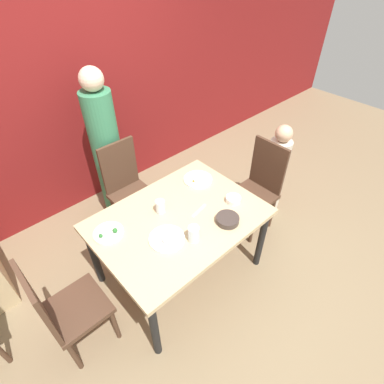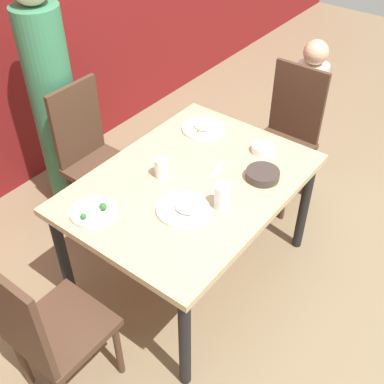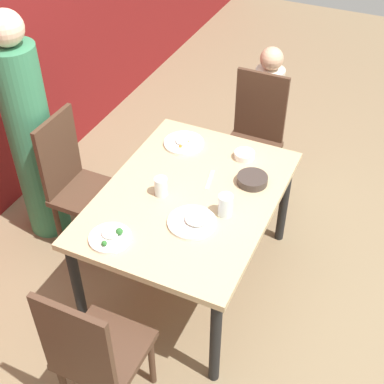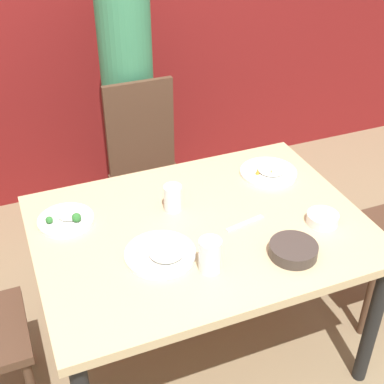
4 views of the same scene
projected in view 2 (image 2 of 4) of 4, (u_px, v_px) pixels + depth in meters
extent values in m
plane|color=#847051|center=(191.00, 269.00, 3.06)|extent=(10.00, 10.00, 0.00)
cube|color=tan|center=(191.00, 183.00, 2.60)|extent=(1.33, 0.98, 0.04)
cylinder|color=black|center=(185.00, 342.00, 2.27)|extent=(0.06, 0.06, 0.69)
cylinder|color=black|center=(304.00, 206.00, 3.00)|extent=(0.06, 0.06, 0.69)
cylinder|color=black|center=(64.00, 259.00, 2.67)|extent=(0.06, 0.06, 0.69)
cylinder|color=black|center=(195.00, 157.00, 3.40)|extent=(0.06, 0.06, 0.69)
cube|color=#4C3323|center=(103.00, 169.00, 3.15)|extent=(0.40, 0.40, 0.04)
cube|color=#4C3323|center=(77.00, 123.00, 3.06)|extent=(0.38, 0.03, 0.53)
cylinder|color=#4C3323|center=(107.00, 218.00, 3.12)|extent=(0.04, 0.04, 0.41)
cylinder|color=#4C3323|center=(141.00, 192.00, 3.32)|extent=(0.04, 0.04, 0.41)
cylinder|color=#4C3323|center=(72.00, 198.00, 3.28)|extent=(0.04, 0.04, 0.41)
cylinder|color=#4C3323|center=(107.00, 174.00, 3.48)|extent=(0.04, 0.04, 0.41)
cube|color=#4C3323|center=(279.00, 150.00, 3.32)|extent=(0.40, 0.40, 0.04)
cube|color=#4C3323|center=(298.00, 102.00, 3.25)|extent=(0.03, 0.38, 0.53)
cylinder|color=#4C3323|center=(244.00, 178.00, 3.45)|extent=(0.04, 0.04, 0.41)
cylinder|color=#4C3323|center=(284.00, 196.00, 3.29)|extent=(0.04, 0.04, 0.41)
cylinder|color=#4C3323|center=(267.00, 156.00, 3.65)|extent=(0.04, 0.04, 0.41)
cylinder|color=#4C3323|center=(307.00, 172.00, 3.49)|extent=(0.04, 0.04, 0.41)
cube|color=#4C3323|center=(63.00, 328.00, 2.23)|extent=(0.40, 0.40, 0.04)
cube|color=#4C3323|center=(15.00, 319.00, 1.94)|extent=(0.03, 0.38, 0.53)
cylinder|color=#4C3323|center=(118.00, 349.00, 2.40)|extent=(0.04, 0.04, 0.41)
cylinder|color=#4C3323|center=(73.00, 315.00, 2.55)|extent=(0.04, 0.04, 0.41)
cylinder|color=#4C3323|center=(22.00, 360.00, 2.36)|extent=(0.04, 0.04, 0.41)
cylinder|color=#387F56|center=(56.00, 114.00, 3.15)|extent=(0.29, 0.29, 1.41)
cylinder|color=beige|center=(303.00, 124.00, 3.51)|extent=(0.22, 0.22, 0.93)
sphere|color=#DBAD89|center=(316.00, 52.00, 3.16)|extent=(0.17, 0.17, 0.17)
cylinder|color=#3D332D|center=(263.00, 175.00, 2.59)|extent=(0.18, 0.18, 0.05)
cylinder|color=#BC5123|center=(263.00, 172.00, 2.58)|extent=(0.16, 0.16, 0.01)
cylinder|color=white|center=(203.00, 129.00, 2.96)|extent=(0.26, 0.26, 0.02)
ellipsoid|color=white|center=(205.00, 125.00, 2.96)|extent=(0.13, 0.13, 0.02)
cone|color=orange|center=(207.00, 128.00, 2.92)|extent=(0.02, 0.02, 0.03)
cone|color=orange|center=(198.00, 130.00, 2.91)|extent=(0.02, 0.02, 0.03)
cylinder|color=white|center=(93.00, 212.00, 2.38)|extent=(0.23, 0.23, 0.02)
ellipsoid|color=white|center=(94.00, 206.00, 2.39)|extent=(0.09, 0.09, 0.02)
sphere|color=#2D702D|center=(83.00, 216.00, 2.33)|extent=(0.03, 0.03, 0.03)
cone|color=orange|center=(91.00, 205.00, 2.39)|extent=(0.02, 0.02, 0.02)
sphere|color=#2D702D|center=(103.00, 207.00, 2.37)|extent=(0.04, 0.04, 0.04)
cylinder|color=white|center=(183.00, 209.00, 2.40)|extent=(0.27, 0.27, 0.02)
ellipsoid|color=white|center=(188.00, 206.00, 2.39)|extent=(0.13, 0.13, 0.03)
cone|color=orange|center=(191.00, 204.00, 2.40)|extent=(0.02, 0.02, 0.03)
cone|color=orange|center=(195.00, 203.00, 2.40)|extent=(0.02, 0.02, 0.03)
cylinder|color=white|center=(263.00, 148.00, 2.78)|extent=(0.13, 0.13, 0.04)
cylinder|color=white|center=(263.00, 146.00, 2.77)|extent=(0.11, 0.11, 0.01)
cylinder|color=silver|center=(222.00, 196.00, 2.39)|extent=(0.08, 0.08, 0.13)
cylinder|color=silver|center=(161.00, 168.00, 2.58)|extent=(0.08, 0.08, 0.12)
cube|color=silver|center=(218.00, 169.00, 2.66)|extent=(0.18, 0.05, 0.01)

